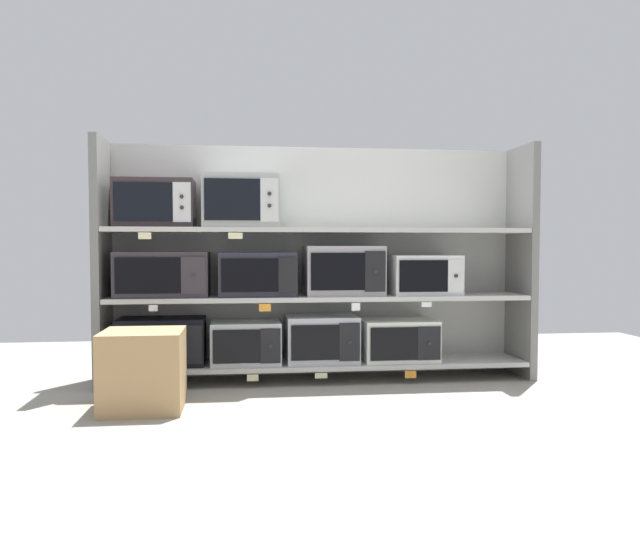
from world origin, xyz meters
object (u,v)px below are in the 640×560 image
microwave_8 (155,204)px  microwave_9 (241,202)px  microwave_5 (257,274)px  shipping_carton (143,370)px  microwave_7 (423,275)px  microwave_2 (321,338)px  microwave_1 (246,342)px  microwave_4 (163,274)px  microwave_0 (162,341)px  microwave_3 (398,340)px  microwave_6 (343,271)px

microwave_8 → microwave_9: bearing=0.0°
microwave_5 → shipping_carton: microwave_5 is taller
microwave_7 → microwave_2: bearing=180.0°
microwave_1 → microwave_8: size_ratio=0.91×
microwave_2 → microwave_7: size_ratio=1.03×
microwave_4 → microwave_8: 0.45m
microwave_0 → microwave_5: size_ratio=1.11×
microwave_4 → microwave_7: microwave_4 is taller
shipping_carton → microwave_0: bearing=88.2°
microwave_5 → microwave_7: microwave_5 is taller
microwave_2 → microwave_3: size_ratio=0.95×
shipping_carton → microwave_4: bearing=86.9°
microwave_9 → microwave_0: bearing=180.0°
microwave_1 → microwave_2: 0.50m
microwave_5 → microwave_9: microwave_9 is taller
microwave_4 → microwave_7: size_ratio=1.28×
microwave_9 → microwave_3: bearing=-0.0°
microwave_5 → microwave_7: 1.11m
microwave_3 → microwave_7: microwave_7 is taller
microwave_0 → microwave_4: bearing=-0.1°
microwave_1 → shipping_carton: (-0.56, -0.66, -0.05)m
microwave_9 → shipping_carton: size_ratio=1.12×
microwave_0 → microwave_6: (1.18, 0.00, 0.45)m
microwave_3 → shipping_carton: (-1.57, -0.66, -0.04)m
microwave_3 → microwave_4: bearing=180.0°
microwave_3 → microwave_8: (-1.58, -0.00, 0.90)m
microwave_5 → microwave_9: bearing=-179.9°
microwave_0 → microwave_3: 1.55m
microwave_2 → shipping_carton: bearing=-148.1°
microwave_1 → microwave_3: size_ratio=0.91×
microwave_3 → microwave_9: 1.39m
microwave_5 → microwave_6: bearing=0.0°
microwave_7 → shipping_carton: (-1.74, -0.66, -0.48)m
shipping_carton → microwave_2: bearing=31.9°
microwave_2 → microwave_4: (-1.02, -0.00, 0.43)m
microwave_0 → microwave_1: size_ratio=1.23×
microwave_0 → shipping_carton: shipping_carton is taller
shipping_carton → microwave_3: bearing=22.6°
microwave_8 → shipping_carton: bearing=-89.2°
microwave_1 → microwave_8: microwave_8 is taller
microwave_7 → microwave_8: (-1.75, -0.00, 0.46)m
microwave_7 → microwave_4: bearing=180.0°
microwave_2 → microwave_3: bearing=-0.0°
microwave_7 → shipping_carton: 1.92m
microwave_5 → microwave_7: (1.11, -0.00, -0.01)m
microwave_0 → microwave_8: size_ratio=1.12×
microwave_3 → microwave_4: (-1.54, 0.00, 0.45)m
microwave_5 → microwave_9: (-0.10, -0.00, 0.47)m
microwave_0 → microwave_1: (0.54, -0.00, -0.01)m
microwave_8 → microwave_1: bearing=0.0°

